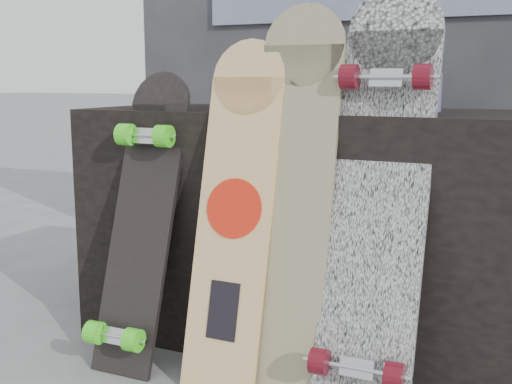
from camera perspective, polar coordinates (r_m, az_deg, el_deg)
The scene contains 9 objects.
vendor_table at distance 2.20m, azimuth 5.77°, elevation -3.21°, with size 1.60×0.60×0.80m, color black.
booth at distance 2.97m, azimuth 11.44°, elevation 13.72°, with size 2.40×0.22×2.20m.
merch_box_purple at distance 2.30m, azimuth -1.23°, elevation 8.74°, with size 0.18×0.12×0.10m, color #493E7F.
merch_box_small at distance 2.07m, azimuth 13.95°, elevation 8.57°, with size 0.14×0.14×0.12m, color #493E7F.
merch_box_flat at distance 2.28m, azimuth 3.83°, elevation 8.21°, with size 0.22×0.10×0.06m, color #D1B78C.
longboard_geisha at distance 1.89m, azimuth -1.82°, elevation -1.04°, with size 0.23×0.28×1.02m.
longboard_celtic at distance 1.84m, azimuth 3.19°, elevation 0.40°, with size 0.25×0.27×1.12m.
longboard_cascadia at distance 1.78m, azimuth 10.87°, elevation 0.31°, with size 0.27×0.40×1.17m.
skateboard_dark at distance 2.06m, azimuth -10.15°, elevation -2.04°, with size 0.21×0.37×0.93m.
Camera 1 is at (0.68, -1.53, 0.90)m, focal length 45.00 mm.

